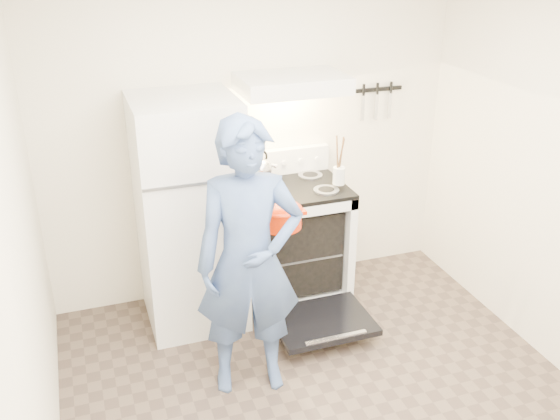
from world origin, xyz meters
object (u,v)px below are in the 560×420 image
object	(u,v)px
refrigerator	(189,214)
tea_kettle	(260,167)
person	(249,261)
stove_body	(294,244)
dutch_oven	(281,218)

from	to	relation	value
refrigerator	tea_kettle	world-z (taller)	refrigerator
tea_kettle	person	xyz separation A→B (m)	(-0.39, -1.02, -0.19)
tea_kettle	person	bearing A→B (deg)	-110.94
stove_body	tea_kettle	xyz separation A→B (m)	(-0.23, 0.13, 0.63)
person	dutch_oven	distance (m)	0.49
stove_body	tea_kettle	distance (m)	0.68
refrigerator	dutch_oven	distance (m)	0.73
stove_body	person	bearing A→B (deg)	-124.81
refrigerator	tea_kettle	xyz separation A→B (m)	(0.58, 0.15, 0.24)
tea_kettle	person	world-z (taller)	person
person	refrigerator	bearing A→B (deg)	111.16
refrigerator	person	xyz separation A→B (m)	(0.19, -0.87, 0.04)
stove_body	refrigerator	bearing A→B (deg)	-178.23
person	stove_body	bearing A→B (deg)	64.18
refrigerator	stove_body	distance (m)	0.90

